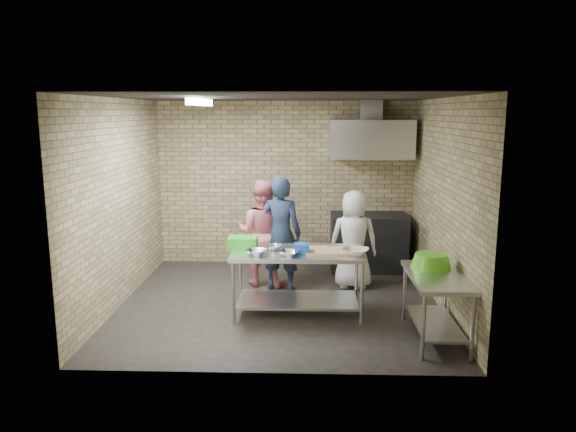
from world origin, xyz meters
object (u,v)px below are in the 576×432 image
(bottle_red, at_px, (372,143))
(bottle_green, at_px, (397,144))
(man_navy, at_px, (281,234))
(woman_white, at_px, (354,239))
(side_counter, at_px, (436,307))
(stove, at_px, (368,242))
(green_basin, at_px, (431,261))
(blue_tub, at_px, (302,248))
(prep_table, at_px, (298,283))
(green_crate, at_px, (243,243))
(woman_pink, at_px, (262,233))

(bottle_red, xyz_separation_m, bottle_green, (0.40, 0.00, -0.01))
(man_navy, distance_m, woman_white, 1.06)
(side_counter, distance_m, woman_white, 2.01)
(stove, height_order, bottle_green, bottle_green)
(stove, xyz_separation_m, green_basin, (0.43, -2.50, 0.38))
(bottle_red, bearing_deg, blue_tub, -115.01)
(side_counter, height_order, man_navy, man_navy)
(prep_table, relative_size, stove, 1.37)
(side_counter, height_order, green_crate, green_crate)
(blue_tub, bearing_deg, woman_pink, 114.65)
(side_counter, xyz_separation_m, bottle_green, (0.00, 2.99, 1.64))
(prep_table, relative_size, bottle_red, 9.10)
(blue_tub, bearing_deg, stove, 63.64)
(man_navy, bearing_deg, prep_table, 114.39)
(green_basin, bearing_deg, bottle_red, 97.90)
(stove, bearing_deg, blue_tub, -116.36)
(blue_tub, bearing_deg, man_navy, 106.12)
(bottle_red, height_order, man_navy, bottle_red)
(bottle_green, bearing_deg, man_navy, -144.39)
(blue_tub, height_order, woman_white, woman_white)
(green_crate, distance_m, woman_white, 1.79)
(bottle_green, bearing_deg, woman_pink, -152.45)
(side_counter, relative_size, bottle_red, 6.67)
(green_crate, relative_size, bottle_red, 2.02)
(green_crate, bearing_deg, side_counter, -20.32)
(man_navy, bearing_deg, side_counter, 146.53)
(green_crate, xyz_separation_m, bottle_red, (1.86, 2.15, 1.14))
(stove, xyz_separation_m, blue_tub, (-1.06, -2.13, 0.43))
(prep_table, bearing_deg, green_crate, 170.27)
(woman_white, bearing_deg, stove, -111.30)
(blue_tub, bearing_deg, side_counter, -22.22)
(prep_table, relative_size, green_crate, 4.50)
(woman_pink, bearing_deg, woman_white, -170.54)
(stove, distance_m, bottle_red, 1.60)
(man_navy, height_order, woman_pink, man_navy)
(side_counter, xyz_separation_m, bottle_red, (-0.40, 2.99, 1.65))
(green_basin, distance_m, woman_pink, 2.65)
(green_crate, height_order, bottle_red, bottle_red)
(side_counter, xyz_separation_m, woman_white, (-0.77, 1.82, 0.34))
(stove, bearing_deg, woman_pink, -152.59)
(stove, distance_m, green_crate, 2.67)
(bottle_red, bearing_deg, man_navy, -137.44)
(side_counter, distance_m, green_crate, 2.46)
(green_basin, xyz_separation_m, woman_white, (-0.75, 1.57, -0.12))
(green_crate, height_order, woman_white, woman_white)
(green_crate, height_order, man_navy, man_navy)
(stove, height_order, woman_white, woman_white)
(green_crate, bearing_deg, woman_pink, 81.31)
(blue_tub, height_order, man_navy, man_navy)
(prep_table, relative_size, man_navy, 1.00)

